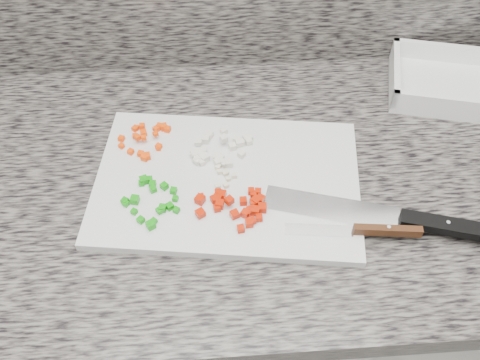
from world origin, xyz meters
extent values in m
cube|color=silver|center=(0.00, 1.44, 0.43)|extent=(3.92, 0.62, 0.86)
cube|color=#645F58|center=(0.00, 1.44, 0.88)|extent=(3.96, 0.64, 0.04)
cube|color=silver|center=(-0.03, 1.42, 0.91)|extent=(0.47, 0.35, 0.01)
cube|color=#FF4505|center=(-0.15, 1.54, 0.92)|extent=(0.01, 0.01, 0.01)
cube|color=#FF4505|center=(-0.14, 1.54, 0.92)|extent=(0.01, 0.01, 0.01)
cube|color=#FF4505|center=(-0.17, 1.53, 0.92)|extent=(0.01, 0.01, 0.01)
cube|color=#FF4505|center=(-0.21, 1.52, 0.92)|extent=(0.01, 0.01, 0.01)
cube|color=#FF4505|center=(-0.17, 1.51, 0.93)|extent=(0.01, 0.01, 0.01)
cube|color=#FF4505|center=(-0.14, 1.49, 0.92)|extent=(0.01, 0.01, 0.01)
cube|color=#FF4505|center=(-0.18, 1.52, 0.92)|extent=(0.01, 0.01, 0.01)
cube|color=#FF4505|center=(-0.21, 1.50, 0.92)|extent=(0.01, 0.01, 0.01)
cube|color=#FF4505|center=(-0.18, 1.54, 0.92)|extent=(0.01, 0.01, 0.01)
cube|color=#FF4505|center=(-0.15, 1.52, 0.93)|extent=(0.01, 0.01, 0.01)
cube|color=#FF4505|center=(-0.13, 1.54, 0.92)|extent=(0.01, 0.01, 0.01)
cube|color=#FF4505|center=(-0.19, 1.54, 0.92)|extent=(0.01, 0.01, 0.01)
cube|color=#FF4505|center=(-0.14, 1.49, 0.92)|extent=(0.01, 0.01, 0.01)
cube|color=#FF4505|center=(-0.17, 1.54, 0.92)|extent=(0.01, 0.01, 0.01)
cube|color=#FF4505|center=(-0.18, 1.51, 0.93)|extent=(0.01, 0.01, 0.01)
cube|color=#FF4505|center=(-0.17, 1.48, 0.92)|extent=(0.01, 0.01, 0.01)
cube|color=#FF4505|center=(-0.13, 1.53, 0.92)|extent=(0.01, 0.01, 0.01)
cube|color=#FF4505|center=(-0.16, 1.47, 0.92)|extent=(0.02, 0.02, 0.01)
cube|color=#FF4505|center=(-0.19, 1.48, 0.92)|extent=(0.01, 0.01, 0.01)
cube|color=#FF4505|center=(-0.16, 1.47, 0.92)|extent=(0.01, 0.01, 0.01)
cube|color=silver|center=(0.01, 1.50, 0.92)|extent=(0.01, 0.01, 0.01)
cube|color=silver|center=(-0.03, 1.49, 0.93)|extent=(0.02, 0.02, 0.01)
cube|color=silver|center=(0.02, 1.50, 0.92)|extent=(0.02, 0.02, 0.01)
cube|color=silver|center=(-0.07, 1.46, 0.92)|extent=(0.01, 0.01, 0.01)
cube|color=silver|center=(-0.06, 1.51, 0.92)|extent=(0.01, 0.01, 0.01)
cube|color=silver|center=(0.00, 1.49, 0.92)|extent=(0.01, 0.01, 0.01)
cube|color=silver|center=(-0.08, 1.46, 0.92)|extent=(0.01, 0.01, 0.01)
cube|color=silver|center=(-0.07, 1.50, 0.92)|extent=(0.01, 0.01, 0.01)
cube|color=silver|center=(0.00, 1.46, 0.92)|extent=(0.02, 0.02, 0.01)
cube|color=silver|center=(-0.08, 1.45, 0.92)|extent=(0.02, 0.02, 0.01)
cube|color=silver|center=(-0.05, 1.51, 0.92)|extent=(0.02, 0.02, 0.01)
cube|color=silver|center=(-0.06, 1.50, 0.92)|extent=(0.02, 0.02, 0.01)
cube|color=silver|center=(-0.04, 1.46, 0.92)|extent=(0.01, 0.01, 0.01)
cube|color=silver|center=(-0.01, 1.50, 0.92)|extent=(0.01, 0.01, 0.01)
cube|color=silver|center=(0.00, 1.49, 0.92)|extent=(0.01, 0.01, 0.01)
cube|color=silver|center=(-0.06, 1.46, 0.92)|extent=(0.02, 0.02, 0.01)
cube|color=silver|center=(0.01, 1.49, 0.92)|extent=(0.01, 0.01, 0.01)
cube|color=silver|center=(-0.03, 1.52, 0.92)|extent=(0.01, 0.01, 0.01)
cube|color=silver|center=(-0.07, 1.47, 0.92)|extent=(0.01, 0.01, 0.01)
cube|color=silver|center=(-0.08, 1.47, 0.92)|extent=(0.01, 0.01, 0.01)
cube|color=silver|center=(-0.01, 1.48, 0.92)|extent=(0.01, 0.01, 0.01)
cube|color=silver|center=(-0.06, 1.48, 0.92)|extent=(0.01, 0.01, 0.01)
cube|color=silver|center=(-0.08, 1.47, 0.92)|extent=(0.02, 0.02, 0.01)
cube|color=silver|center=(-0.07, 1.45, 0.92)|extent=(0.01, 0.01, 0.01)
cube|color=silver|center=(-0.03, 1.45, 0.92)|extent=(0.02, 0.02, 0.01)
cube|color=silver|center=(-0.04, 1.46, 0.92)|extent=(0.02, 0.02, 0.01)
cube|color=silver|center=(-0.02, 1.44, 0.92)|extent=(0.01, 0.01, 0.01)
cube|color=silver|center=(-0.04, 1.45, 0.92)|extent=(0.02, 0.02, 0.01)
cube|color=#11910D|center=(-0.18, 1.36, 0.92)|extent=(0.01, 0.01, 0.01)
cube|color=#11910D|center=(-0.12, 1.36, 0.92)|extent=(0.01, 0.01, 0.01)
cube|color=#11910D|center=(-0.13, 1.40, 0.92)|extent=(0.02, 0.02, 0.01)
cube|color=#11910D|center=(-0.13, 1.36, 0.92)|extent=(0.01, 0.01, 0.01)
cube|color=#11910D|center=(-0.11, 1.38, 0.92)|extent=(0.01, 0.01, 0.01)
cube|color=#11910D|center=(-0.16, 1.42, 0.92)|extent=(0.01, 0.01, 0.01)
cube|color=#11910D|center=(-0.16, 1.42, 0.92)|extent=(0.02, 0.02, 0.01)
cube|color=#11910D|center=(-0.18, 1.38, 0.92)|extent=(0.02, 0.02, 0.01)
cube|color=#11910D|center=(-0.15, 1.40, 0.92)|extent=(0.01, 0.01, 0.01)
cube|color=#11910D|center=(-0.17, 1.34, 0.92)|extent=(0.01, 0.01, 0.01)
cube|color=#11910D|center=(-0.19, 1.38, 0.92)|extent=(0.01, 0.01, 0.01)
cube|color=#11910D|center=(-0.15, 1.41, 0.92)|extent=(0.01, 0.01, 0.01)
cube|color=#11910D|center=(-0.19, 1.37, 0.92)|extent=(0.01, 0.01, 0.01)
cube|color=#11910D|center=(-0.14, 1.35, 0.92)|extent=(0.01, 0.01, 0.01)
cube|color=#11910D|center=(-0.12, 1.39, 0.92)|extent=(0.01, 0.01, 0.01)
cube|color=#11910D|center=(-0.11, 1.35, 0.92)|extent=(0.01, 0.01, 0.01)
cube|color=#11910D|center=(-0.15, 1.34, 0.92)|extent=(0.01, 0.01, 0.01)
cube|color=#11910D|center=(-0.17, 1.41, 0.92)|extent=(0.01, 0.01, 0.01)
cube|color=#11910D|center=(-0.15, 1.33, 0.92)|extent=(0.02, 0.02, 0.01)
cube|color=#C11B02|center=(0.00, 1.36, 0.92)|extent=(0.01, 0.01, 0.01)
cube|color=#C11B02|center=(0.02, 1.38, 0.92)|extent=(0.01, 0.01, 0.01)
cube|color=#C11B02|center=(0.01, 1.38, 0.92)|extent=(0.01, 0.01, 0.01)
cube|color=#C11B02|center=(0.00, 1.34, 0.92)|extent=(0.02, 0.02, 0.01)
cube|color=#C11B02|center=(0.00, 1.32, 0.92)|extent=(0.01, 0.01, 0.01)
cube|color=#C11B02|center=(-0.02, 1.34, 0.92)|extent=(0.02, 0.02, 0.01)
cube|color=#C11B02|center=(-0.04, 1.36, 0.92)|extent=(0.02, 0.02, 0.01)
cube|color=#C11B02|center=(-0.03, 1.36, 0.93)|extent=(0.02, 0.02, 0.01)
cube|color=#C11B02|center=(-0.01, 1.31, 0.92)|extent=(0.01, 0.01, 0.01)
cube|color=#C11B02|center=(-0.07, 1.37, 0.92)|extent=(0.02, 0.02, 0.01)
cube|color=#C11B02|center=(0.01, 1.34, 0.92)|extent=(0.02, 0.02, 0.01)
cube|color=#C11B02|center=(-0.04, 1.38, 0.92)|extent=(0.01, 0.01, 0.01)
cube|color=#C11B02|center=(0.01, 1.38, 0.92)|extent=(0.01, 0.01, 0.01)
cube|color=#C11B02|center=(0.02, 1.36, 0.92)|extent=(0.02, 0.02, 0.01)
cube|color=#C11B02|center=(0.01, 1.32, 0.92)|extent=(0.01, 0.01, 0.01)
cube|color=#C11B02|center=(0.02, 1.33, 0.92)|extent=(0.01, 0.01, 0.01)
cube|color=#C11B02|center=(-0.07, 1.34, 0.92)|extent=(0.02, 0.02, 0.01)
cube|color=#C11B02|center=(0.02, 1.35, 0.92)|extent=(0.01, 0.01, 0.01)
cube|color=#C11B02|center=(0.01, 1.36, 0.92)|extent=(0.01, 0.01, 0.01)
cube|color=#C11B02|center=(-0.05, 1.35, 0.92)|extent=(0.01, 0.01, 0.01)
cube|color=#C11B02|center=(0.01, 1.36, 0.92)|extent=(0.01, 0.01, 0.01)
cube|color=#C11B02|center=(-0.05, 1.37, 0.92)|extent=(0.02, 0.02, 0.01)
cube|color=#C11B02|center=(0.02, 1.37, 0.92)|extent=(0.02, 0.02, 0.01)
cube|color=#C11B02|center=(-0.05, 1.37, 0.92)|extent=(0.02, 0.02, 0.01)
cube|color=#C11B02|center=(-0.04, 1.38, 0.92)|extent=(0.02, 0.02, 0.01)
cube|color=#C11B02|center=(0.00, 1.34, 0.92)|extent=(0.02, 0.02, 0.01)
cube|color=#C11B02|center=(-0.07, 1.38, 0.92)|extent=(0.01, 0.01, 0.01)
cube|color=#C11B02|center=(0.01, 1.35, 0.92)|extent=(0.01, 0.01, 0.01)
cube|color=beige|center=(-0.04, 1.40, 0.92)|extent=(0.01, 0.01, 0.01)
cube|color=beige|center=(-0.04, 1.44, 0.92)|extent=(0.01, 0.01, 0.01)
cube|color=beige|center=(-0.03, 1.43, 0.92)|extent=(0.01, 0.01, 0.01)
cube|color=beige|center=(-0.02, 1.42, 0.92)|extent=(0.01, 0.01, 0.01)
cube|color=beige|center=(-0.03, 1.41, 0.92)|extent=(0.01, 0.01, 0.01)
cube|color=beige|center=(-0.03, 1.40, 0.92)|extent=(0.01, 0.01, 0.01)
cube|color=beige|center=(-0.04, 1.43, 0.92)|extent=(0.01, 0.01, 0.01)
cube|color=beige|center=(-0.03, 1.42, 0.92)|extent=(0.01, 0.01, 0.01)
cube|color=white|center=(0.13, 1.34, 0.92)|extent=(0.22, 0.11, 0.00)
cube|color=black|center=(0.30, 1.29, 0.92)|extent=(0.14, 0.06, 0.02)
cylinder|color=white|center=(0.30, 1.29, 0.93)|extent=(0.01, 0.01, 0.00)
cube|color=white|center=(0.11, 1.30, 0.92)|extent=(0.11, 0.03, 0.00)
cube|color=#4A2712|center=(0.21, 1.29, 0.92)|extent=(0.10, 0.02, 0.02)
cylinder|color=white|center=(0.21, 1.29, 0.93)|extent=(0.01, 0.01, 0.00)
cube|color=white|center=(0.42, 1.62, 0.91)|extent=(0.27, 0.22, 0.01)
cube|color=white|center=(0.44, 1.70, 0.93)|extent=(0.23, 0.07, 0.04)
cube|color=white|center=(0.40, 1.54, 0.93)|extent=(0.23, 0.07, 0.04)
cube|color=white|center=(0.31, 1.65, 0.93)|extent=(0.05, 0.17, 0.04)
camera|label=1|loc=(-0.05, 0.85, 1.60)|focal=40.00mm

